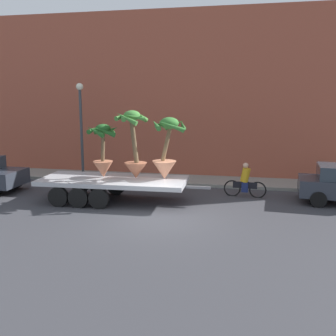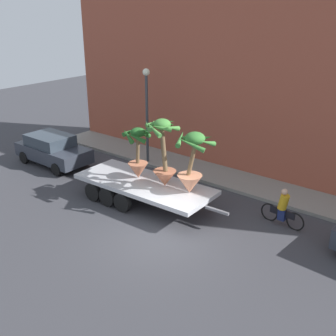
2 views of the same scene
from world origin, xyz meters
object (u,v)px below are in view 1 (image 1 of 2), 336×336
flatbed_trailer (108,183)px  street_lamp (81,118)px  potted_palm_rear (103,152)px  cyclist (245,182)px  potted_palm_front (166,152)px  potted_palm_middle (134,147)px

flatbed_trailer → street_lamp: street_lamp is taller
potted_palm_rear → street_lamp: (-2.48, 3.42, 1.19)m
potted_palm_rear → flatbed_trailer: bearing=-40.0°
cyclist → flatbed_trailer: bearing=-161.3°
flatbed_trailer → cyclist: cyclist is taller
potted_palm_front → street_lamp: bearing=147.5°
potted_palm_rear → potted_palm_front: potted_palm_front is taller
potted_palm_front → cyclist: (3.17, 1.57, -1.45)m
potted_palm_middle → street_lamp: bearing=138.6°
flatbed_trailer → street_lamp: bearing=126.9°
potted_palm_rear → potted_palm_front: (2.66, 0.14, 0.08)m
flatbed_trailer → cyclist: 5.91m
potted_palm_rear → potted_palm_front: 2.67m
potted_palm_rear → potted_palm_front: size_ratio=0.88×
flatbed_trailer → potted_palm_middle: size_ratio=2.53×
potted_palm_front → cyclist: bearing=26.3°
flatbed_trailer → potted_palm_middle: (1.09, 0.27, 1.51)m
flatbed_trailer → potted_palm_front: 2.80m
potted_palm_middle → potted_palm_front: size_ratio=1.10×
potted_palm_middle → flatbed_trailer: bearing=-166.2°
street_lamp → potted_palm_front: bearing=-32.5°
cyclist → street_lamp: 8.86m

